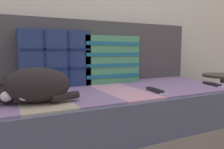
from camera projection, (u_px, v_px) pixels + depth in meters
couch at (113, 119)px, 1.51m from camera, size 1.82×0.88×0.43m
sofa_backrest at (93, 52)px, 1.78m from camera, size 1.78×0.14×0.48m
throw_pillow_quilted at (55, 59)px, 1.51m from camera, size 0.48×0.14×0.39m
throw_pillow_striped at (110, 60)px, 1.70m from camera, size 0.45×0.14×0.36m
sleeping_cat at (32, 86)px, 1.04m from camera, size 0.39×0.25×0.17m
game_remote_near at (212, 84)px, 1.58m from camera, size 0.09×0.21×0.02m
game_remote_far at (155, 90)px, 1.33m from camera, size 0.07×0.21×0.02m
end_table at (222, 90)px, 2.05m from camera, size 0.36×0.36×0.46m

